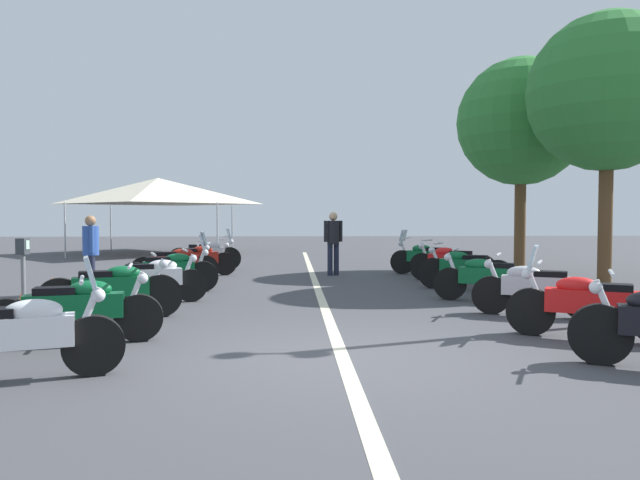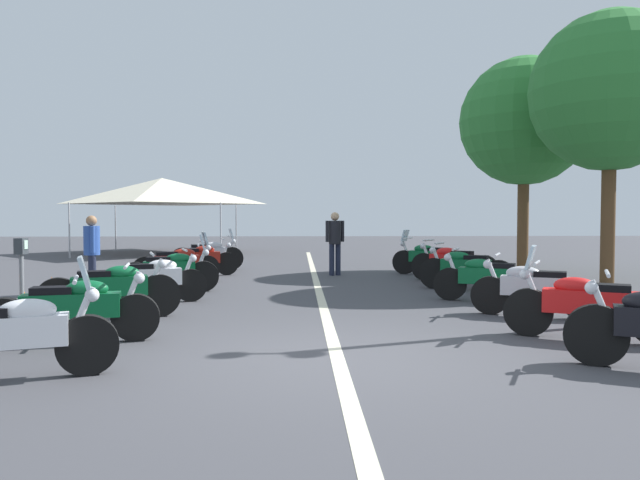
# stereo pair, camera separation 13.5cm
# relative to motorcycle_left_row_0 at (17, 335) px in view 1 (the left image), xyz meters

# --- Properties ---
(ground_plane) EXTENTS (80.00, 80.00, 0.00)m
(ground_plane) POSITION_rel_motorcycle_left_row_0_xyz_m (0.80, -3.19, -0.46)
(ground_plane) COLOR #424247
(lane_centre_stripe) EXTENTS (26.80, 0.16, 0.01)m
(lane_centre_stripe) POSITION_rel_motorcycle_left_row_0_xyz_m (6.76, -3.19, -0.45)
(lane_centre_stripe) COLOR beige
(lane_centre_stripe) RESTS_ON ground_plane
(motorcycle_left_row_0) EXTENTS (0.88, 1.97, 1.19)m
(motorcycle_left_row_0) POSITION_rel_motorcycle_left_row_0_xyz_m (0.00, 0.00, 0.00)
(motorcycle_left_row_0) COLOR black
(motorcycle_left_row_0) RESTS_ON ground_plane
(motorcycle_left_row_1) EXTENTS (0.73, 2.11, 0.98)m
(motorcycle_left_row_1) POSITION_rel_motorcycle_left_row_0_xyz_m (1.69, 0.04, -0.01)
(motorcycle_left_row_1) COLOR black
(motorcycle_left_row_1) RESTS_ON ground_plane
(motorcycle_left_row_2) EXTENTS (0.88, 2.08, 1.01)m
(motorcycle_left_row_2) POSITION_rel_motorcycle_left_row_0_xyz_m (3.46, 0.13, 0.01)
(motorcycle_left_row_2) COLOR black
(motorcycle_left_row_2) RESTS_ON ground_plane
(motorcycle_left_row_3) EXTENTS (0.83, 1.93, 0.98)m
(motorcycle_left_row_3) POSITION_rel_motorcycle_left_row_0_xyz_m (5.15, -0.11, -0.01)
(motorcycle_left_row_3) COLOR black
(motorcycle_left_row_3) RESTS_ON ground_plane
(motorcycle_left_row_4) EXTENTS (0.65, 2.02, 1.21)m
(motorcycle_left_row_4) POSITION_rel_motorcycle_left_row_0_xyz_m (6.71, -0.11, 0.01)
(motorcycle_left_row_4) COLOR black
(motorcycle_left_row_4) RESTS_ON ground_plane
(motorcycle_left_row_5) EXTENTS (0.86, 2.00, 1.21)m
(motorcycle_left_row_5) POSITION_rel_motorcycle_left_row_0_xyz_m (8.48, 0.11, 0.01)
(motorcycle_left_row_5) COLOR black
(motorcycle_left_row_5) RESTS_ON ground_plane
(motorcycle_left_row_6) EXTENTS (0.78, 2.12, 0.99)m
(motorcycle_left_row_6) POSITION_rel_motorcycle_left_row_0_xyz_m (10.11, -0.11, -0.01)
(motorcycle_left_row_6) COLOR black
(motorcycle_left_row_6) RESTS_ON ground_plane
(motorcycle_left_row_7) EXTENTS (0.75, 2.09, 1.23)m
(motorcycle_left_row_7) POSITION_rel_motorcycle_left_row_0_xyz_m (11.77, -0.12, 0.02)
(motorcycle_left_row_7) COLOR black
(motorcycle_left_row_7) RESTS_ON ground_plane
(motorcycle_right_row_1) EXTENTS (1.14, 1.95, 1.20)m
(motorcycle_right_row_1) POSITION_rel_motorcycle_left_row_0_xyz_m (1.65, -6.45, 0.01)
(motorcycle_right_row_1) COLOR black
(motorcycle_right_row_1) RESTS_ON ground_plane
(motorcycle_right_row_2) EXTENTS (1.02, 1.85, 0.99)m
(motorcycle_right_row_2) POSITION_rel_motorcycle_left_row_0_xyz_m (3.43, -6.46, -0.01)
(motorcycle_right_row_2) COLOR black
(motorcycle_right_row_2) RESTS_ON ground_plane
(motorcycle_right_row_3) EXTENTS (1.04, 1.90, 0.99)m
(motorcycle_right_row_3) POSITION_rel_motorcycle_left_row_0_xyz_m (5.04, -6.25, -0.01)
(motorcycle_right_row_3) COLOR black
(motorcycle_right_row_3) RESTS_ON ground_plane
(motorcycle_right_row_4) EXTENTS (1.15, 1.83, 1.02)m
(motorcycle_right_row_4) POSITION_rel_motorcycle_left_row_0_xyz_m (6.77, -6.32, 0.01)
(motorcycle_right_row_4) COLOR black
(motorcycle_right_row_4) RESTS_ON ground_plane
(motorcycle_right_row_5) EXTENTS (1.41, 1.83, 1.02)m
(motorcycle_right_row_5) POSITION_rel_motorcycle_left_row_0_xyz_m (8.36, -6.47, 0.01)
(motorcycle_right_row_5) COLOR black
(motorcycle_right_row_5) RESTS_ON ground_plane
(motorcycle_right_row_6) EXTENTS (1.23, 1.87, 1.22)m
(motorcycle_right_row_6) POSITION_rel_motorcycle_left_row_0_xyz_m (10.02, -6.26, 0.02)
(motorcycle_right_row_6) COLOR black
(motorcycle_right_row_6) RESTS_ON ground_plane
(parking_meter) EXTENTS (0.18, 0.13, 1.29)m
(parking_meter) POSITION_rel_motorcycle_left_row_0_xyz_m (2.48, 1.02, 0.44)
(parking_meter) COLOR slate
(parking_meter) RESTS_ON ground_plane
(traffic_cone_0) EXTENTS (0.36, 0.36, 0.61)m
(traffic_cone_0) POSITION_rel_motorcycle_left_row_0_xyz_m (3.94, 1.22, -0.17)
(traffic_cone_0) COLOR orange
(traffic_cone_0) RESTS_ON ground_plane
(traffic_cone_2) EXTENTS (0.36, 0.36, 0.61)m
(traffic_cone_2) POSITION_rel_motorcycle_left_row_0_xyz_m (3.06, 1.29, -0.17)
(traffic_cone_2) COLOR orange
(traffic_cone_2) RESTS_ON ground_plane
(bystander_0) EXTENTS (0.32, 0.51, 1.69)m
(bystander_0) POSITION_rel_motorcycle_left_row_0_xyz_m (10.10, -3.74, 0.54)
(bystander_0) COLOR #1E2338
(bystander_0) RESTS_ON ground_plane
(bystander_1) EXTENTS (0.49, 0.32, 1.60)m
(bystander_1) POSITION_rel_motorcycle_left_row_0_xyz_m (6.54, 1.46, 0.48)
(bystander_1) COLOR #1E2338
(bystander_1) RESTS_ON ground_plane
(roadside_tree_0) EXTENTS (3.70, 3.70, 6.34)m
(roadside_tree_0) POSITION_rel_motorcycle_left_row_0_xyz_m (7.94, -10.03, 4.02)
(roadside_tree_0) COLOR brown
(roadside_tree_0) RESTS_ON ground_plane
(roadside_tree_1) EXTENTS (3.67, 3.67, 6.15)m
(roadside_tree_1) POSITION_rel_motorcycle_left_row_0_xyz_m (11.23, -9.27, 3.84)
(roadside_tree_1) COLOR brown
(roadside_tree_1) RESTS_ON ground_plane
(event_tent) EXTENTS (6.30, 6.30, 3.20)m
(event_tent) POSITION_rel_motorcycle_left_row_0_xyz_m (19.78, 3.02, 2.19)
(event_tent) COLOR beige
(event_tent) RESTS_ON ground_plane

